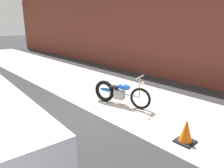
# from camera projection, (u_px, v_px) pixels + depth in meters

# --- Properties ---
(ground_plane) EXTENTS (80.00, 80.00, 0.00)m
(ground_plane) POSITION_uv_depth(u_px,v_px,m) (93.00, 114.00, 6.33)
(ground_plane) COLOR #2D2D30
(sidewalk_slab) EXTENTS (36.00, 3.50, 0.01)m
(sidewalk_slab) POSITION_uv_depth(u_px,v_px,m) (134.00, 100.00, 7.45)
(sidewalk_slab) COLOR #B2ADA3
(sidewalk_slab) RESTS_ON ground
(brick_building_wall) EXTENTS (36.00, 0.50, 4.62)m
(brick_building_wall) POSITION_uv_depth(u_px,v_px,m) (192.00, 29.00, 9.01)
(brick_building_wall) COLOR brown
(brick_building_wall) RESTS_ON ground
(motorcycle_blue) EXTENTS (1.94, 0.83, 1.03)m
(motorcycle_blue) POSITION_uv_depth(u_px,v_px,m) (117.00, 92.00, 6.98)
(motorcycle_blue) COLOR black
(motorcycle_blue) RESTS_ON ground
(traffic_cone) EXTENTS (0.40, 0.40, 0.55)m
(traffic_cone) POSITION_uv_depth(u_px,v_px,m) (186.00, 132.00, 4.78)
(traffic_cone) COLOR orange
(traffic_cone) RESTS_ON ground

